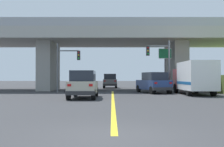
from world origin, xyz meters
TOP-DOWN VIEW (x-y plane):
  - ground at (0.00, 25.88)m, footprint 160.00×160.00m
  - overpass_bridge at (0.00, 25.88)m, footprint 34.61×9.48m
  - lane_divider_stripe at (0.00, 11.65)m, footprint 0.20×23.29m
  - suv_lead at (-2.16, 13.10)m, footprint 1.94×4.77m
  - suv_crossing at (4.00, 19.81)m, footprint 3.06×5.04m
  - box_truck at (7.23, 17.36)m, footprint 2.33×6.77m
  - sedan_oncoming at (-0.34, 32.66)m, footprint 1.96×4.56m
  - traffic_signal_nearside at (4.88, 20.46)m, footprint 2.39×0.36m
  - traffic_signal_farside at (-4.85, 21.24)m, footprint 2.42×0.36m
  - highway_sign at (5.89, 23.76)m, footprint 1.47×0.17m

SIDE VIEW (x-z plane):
  - ground at x=0.00m, z-range 0.00..0.00m
  - lane_divider_stripe at x=0.00m, z-range 0.00..0.01m
  - sedan_oncoming at x=-0.34m, z-range 0.00..2.02m
  - suv_lead at x=-2.16m, z-range 0.00..2.02m
  - suv_crossing at x=4.00m, z-range 0.00..2.02m
  - box_truck at x=7.23m, z-range 0.10..2.99m
  - traffic_signal_farside at x=-4.85m, z-range 0.60..5.66m
  - traffic_signal_nearside at x=4.88m, z-range 0.71..5.95m
  - highway_sign at x=5.89m, z-range 1.14..6.06m
  - overpass_bridge at x=0.00m, z-range 1.71..9.46m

